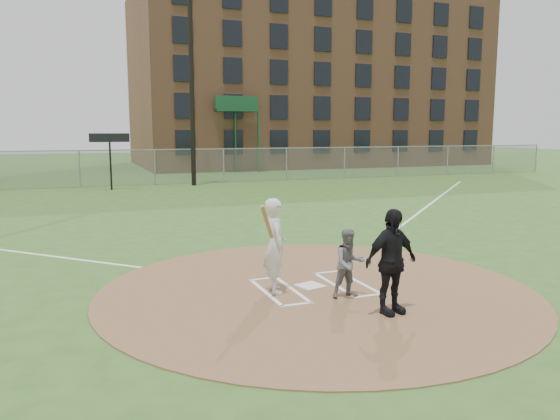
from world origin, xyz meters
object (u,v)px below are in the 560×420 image
object	(u,v)px
umpire	(391,262)
batter_at_plate	(275,245)
catcher	(349,263)
home_plate	(310,286)

from	to	relation	value
umpire	batter_at_plate	world-z (taller)	batter_at_plate
catcher	umpire	bearing A→B (deg)	-76.59
umpire	batter_at_plate	size ratio (longest dim) A/B	0.99
batter_at_plate	umpire	bearing A→B (deg)	-53.38
catcher	batter_at_plate	bearing A→B (deg)	145.68
batter_at_plate	home_plate	bearing A→B (deg)	3.53
home_plate	batter_at_plate	size ratio (longest dim) A/B	0.26
catcher	batter_at_plate	world-z (taller)	batter_at_plate
home_plate	batter_at_plate	bearing A→B (deg)	-176.47
catcher	umpire	distance (m)	1.09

